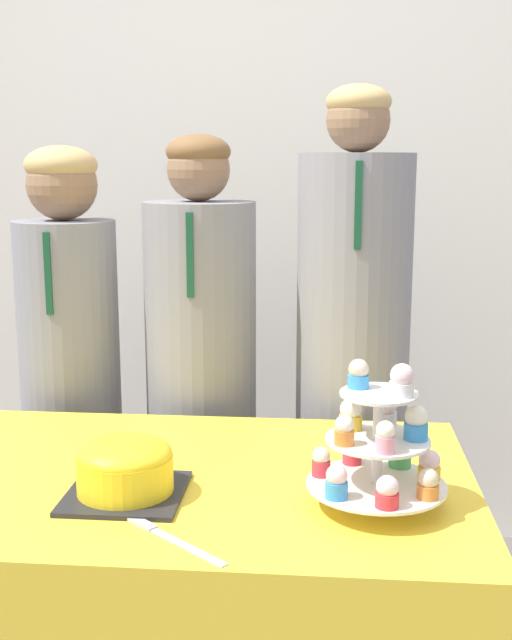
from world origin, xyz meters
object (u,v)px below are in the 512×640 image
object	(u,v)px
cake_knife	(156,531)
cupcake_stand	(380,445)
round_cake	(125,467)
student_1	(202,414)
student_0	(72,408)
student_2	(352,397)

from	to	relation	value
cake_knife	cupcake_stand	world-z (taller)	cupcake_stand
round_cake	cupcake_stand	world-z (taller)	cupcake_stand
round_cake	cupcake_stand	distance (m)	0.50
student_1	cake_knife	bearing A→B (deg)	-86.30
cake_knife	student_1	xyz separation A→B (m)	(-0.06, 0.88, -0.06)
round_cake	student_0	distance (m)	0.81
student_1	cupcake_stand	bearing A→B (deg)	-57.82
cake_knife	student_0	distance (m)	0.99
cupcake_stand	student_1	bearing A→B (deg)	122.18
cake_knife	cupcake_stand	distance (m)	0.45
student_2	student_1	bearing A→B (deg)	-180.00
cupcake_stand	student_1	distance (m)	0.88
cupcake_stand	student_0	xyz separation A→B (m)	(-0.84, 0.73, -0.18)
cupcake_stand	student_2	world-z (taller)	student_2
student_0	student_2	xyz separation A→B (m)	(0.81, 0.00, 0.06)
cupcake_stand	student_0	distance (m)	1.13
cake_knife	cupcake_stand	xyz separation A→B (m)	(0.40, 0.15, 0.12)
student_0	student_2	distance (m)	0.81
round_cake	student_1	distance (m)	0.74
round_cake	cupcake_stand	xyz separation A→B (m)	(0.50, -0.00, 0.06)
student_0	student_1	xyz separation A→B (m)	(0.38, 0.00, -0.00)
round_cake	student_2	xyz separation A→B (m)	(0.47, 0.73, -0.06)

